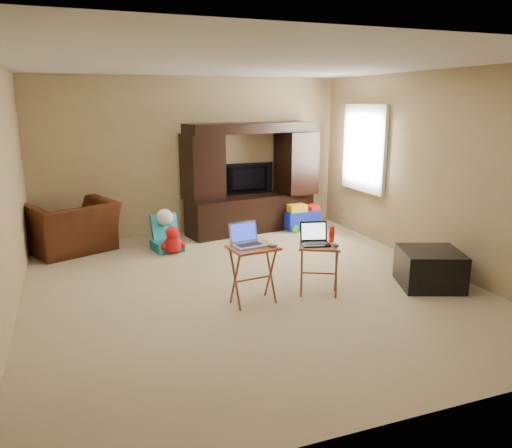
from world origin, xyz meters
name	(u,v)px	position (x,y,z in m)	size (l,w,h in m)	color
floor	(250,286)	(0.00, 0.00, 0.00)	(5.50, 5.50, 0.00)	#CBBA8D
ceiling	(249,64)	(0.00, 0.00, 2.50)	(5.50, 5.50, 0.00)	silver
wall_back	(192,156)	(0.00, 2.75, 1.25)	(5.00, 5.00, 0.00)	tan
wall_front	(402,246)	(0.00, -2.75, 1.25)	(5.00, 5.00, 0.00)	tan
wall_left	(1,195)	(-2.50, 0.00, 1.25)	(5.50, 5.50, 0.00)	tan
wall_right	(432,170)	(2.50, 0.00, 1.25)	(5.50, 5.50, 0.00)	tan
window_pane	(365,148)	(2.48, 1.55, 1.40)	(1.20, 1.20, 0.00)	white
window_frame	(364,148)	(2.46, 1.55, 1.40)	(0.06, 1.14, 1.34)	white
entertainment_center	(251,178)	(0.91, 2.45, 0.89)	(2.18, 0.54, 1.78)	black
television	(249,179)	(0.91, 2.56, 0.85)	(0.90, 0.12, 0.52)	black
recliner	(72,227)	(-1.91, 2.23, 0.36)	(1.12, 0.98, 0.73)	#48230F
child_rocker	(167,233)	(-0.63, 1.80, 0.26)	(0.39, 0.45, 0.53)	teal
plush_toy	(173,240)	(-0.58, 1.61, 0.20)	(0.37, 0.30, 0.41)	red
push_toy	(301,216)	(1.74, 2.23, 0.23)	(0.61, 0.43, 0.45)	#172AB9
ottoman	(430,268)	(1.97, -0.72, 0.22)	(0.67, 0.67, 0.43)	black
tray_table_left	(253,275)	(-0.14, -0.48, 0.32)	(0.49, 0.39, 0.63)	#AC5829
tray_table_right	(319,270)	(0.64, -0.50, 0.29)	(0.44, 0.35, 0.57)	brown
laptop_left	(249,235)	(-0.17, -0.45, 0.75)	(0.33, 0.27, 0.24)	#AAAAAE
laptop_right	(316,234)	(0.60, -0.48, 0.69)	(0.30, 0.25, 0.24)	black
mouse_left	(272,244)	(0.05, -0.55, 0.66)	(0.08, 0.13, 0.05)	white
mouse_right	(335,245)	(0.77, -0.62, 0.60)	(0.07, 0.12, 0.05)	#3C3C41
water_bottle	(332,234)	(0.83, -0.42, 0.66)	(0.06, 0.06, 0.18)	red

